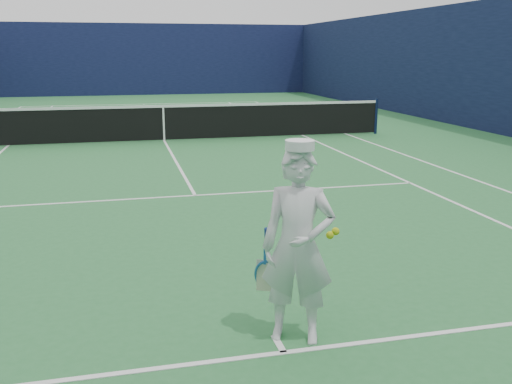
# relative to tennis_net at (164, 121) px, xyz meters

# --- Properties ---
(ground) EXTENTS (80.00, 80.00, 0.00)m
(ground) POSITION_rel_tennis_net_xyz_m (0.00, 0.00, -0.55)
(ground) COLOR #2A6F38
(ground) RESTS_ON ground
(court_markings) EXTENTS (11.03, 23.83, 0.01)m
(court_markings) POSITION_rel_tennis_net_xyz_m (0.00, 0.00, -0.55)
(court_markings) COLOR white
(court_markings) RESTS_ON ground
(windscreen_fence) EXTENTS (20.12, 36.12, 4.00)m
(windscreen_fence) POSITION_rel_tennis_net_xyz_m (0.00, 0.00, 1.45)
(windscreen_fence) COLOR #10153A
(windscreen_fence) RESTS_ON ground
(tennis_net) EXTENTS (12.88, 0.09, 1.07)m
(tennis_net) POSITION_rel_tennis_net_xyz_m (0.00, 0.00, 0.00)
(tennis_net) COLOR #141E4C
(tennis_net) RESTS_ON ground
(tennis_player) EXTENTS (0.73, 0.71, 1.75)m
(tennis_player) POSITION_rel_tennis_net_xyz_m (0.18, -11.66, 0.30)
(tennis_player) COLOR white
(tennis_player) RESTS_ON ground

